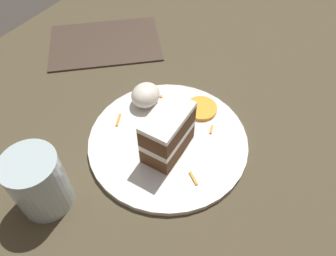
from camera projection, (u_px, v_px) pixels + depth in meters
name	position (u px, v px, depth m)	size (l,w,h in m)	color
ground_plane	(157.00, 125.00, 0.64)	(6.00, 6.00, 0.00)	#38332D
dining_table	(157.00, 120.00, 0.62)	(1.23, 0.89, 0.03)	#4C422D
plate	(168.00, 141.00, 0.57)	(0.27, 0.27, 0.01)	white
cake_slice	(168.00, 133.00, 0.52)	(0.09, 0.05, 0.09)	brown
cream_dollop	(146.00, 95.00, 0.60)	(0.06, 0.05, 0.04)	white
orange_garnish	(201.00, 108.00, 0.60)	(0.06, 0.06, 0.01)	orange
carrot_shreds_scatter	(166.00, 132.00, 0.57)	(0.13, 0.19, 0.00)	orange
drinking_glass	(40.00, 185.00, 0.47)	(0.08, 0.08, 0.10)	silver
menu_card	(105.00, 43.00, 0.75)	(0.17, 0.25, 0.00)	#423328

